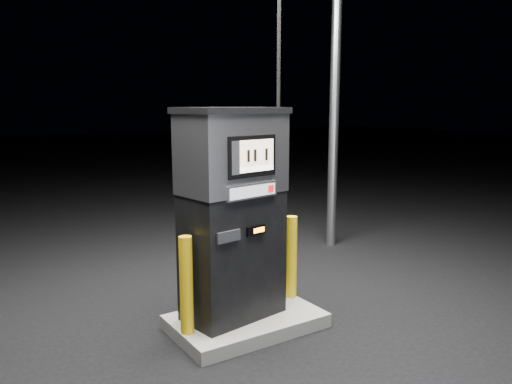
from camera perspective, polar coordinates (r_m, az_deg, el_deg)
ground at (r=5.69m, az=-1.15°, el=-15.22°), size 80.00×80.00×0.00m
pump_island at (r=5.66m, az=-1.16°, el=-14.53°), size 1.60×1.00×0.15m
fuel_dispenser at (r=5.27m, az=-2.66°, el=-2.30°), size 1.28×0.83×4.65m
bollard_left at (r=5.08m, az=-7.97°, el=-10.51°), size 0.14×0.14×1.00m
bollard_right at (r=5.98m, az=4.06°, el=-7.39°), size 0.15×0.15×0.98m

